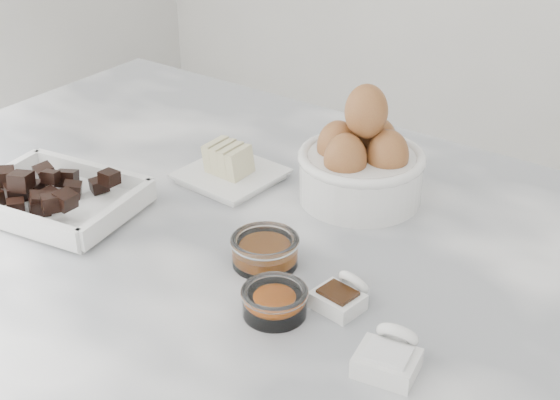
{
  "coord_description": "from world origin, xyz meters",
  "views": [
    {
      "loc": [
        0.52,
        -0.66,
        1.45
      ],
      "look_at": [
        0.02,
        0.03,
        0.98
      ],
      "focal_mm": 50.0,
      "sensor_mm": 36.0,
      "label": 1
    }
  ],
  "objects_px": {
    "vanilla_spoon": "(342,296)",
    "sugar_ramekin": "(360,200)",
    "egg_bowl": "(361,163)",
    "butter_plate": "(230,169)",
    "salt_spoon": "(389,355)",
    "zest_bowl": "(275,300)",
    "honey_bowl": "(265,250)",
    "chocolate_dish": "(57,194)"
  },
  "relations": [
    {
      "from": "sugar_ramekin",
      "to": "zest_bowl",
      "type": "height_order",
      "value": "sugar_ramekin"
    },
    {
      "from": "chocolate_dish",
      "to": "zest_bowl",
      "type": "height_order",
      "value": "chocolate_dish"
    },
    {
      "from": "egg_bowl",
      "to": "vanilla_spoon",
      "type": "distance_m",
      "value": 0.25
    },
    {
      "from": "sugar_ramekin",
      "to": "zest_bowl",
      "type": "distance_m",
      "value": 0.24
    },
    {
      "from": "chocolate_dish",
      "to": "butter_plate",
      "type": "xyz_separation_m",
      "value": [
        0.13,
        0.2,
        -0.0
      ]
    },
    {
      "from": "sugar_ramekin",
      "to": "zest_bowl",
      "type": "relative_size",
      "value": 0.99
    },
    {
      "from": "vanilla_spoon",
      "to": "sugar_ramekin",
      "type": "bearing_deg",
      "value": 115.15
    },
    {
      "from": "honey_bowl",
      "to": "zest_bowl",
      "type": "height_order",
      "value": "honey_bowl"
    },
    {
      "from": "sugar_ramekin",
      "to": "salt_spoon",
      "type": "height_order",
      "value": "salt_spoon"
    },
    {
      "from": "zest_bowl",
      "to": "salt_spoon",
      "type": "relative_size",
      "value": 0.92
    },
    {
      "from": "sugar_ramekin",
      "to": "salt_spoon",
      "type": "distance_m",
      "value": 0.3
    },
    {
      "from": "sugar_ramekin",
      "to": "egg_bowl",
      "type": "xyz_separation_m",
      "value": [
        -0.02,
        0.04,
        0.03
      ]
    },
    {
      "from": "sugar_ramekin",
      "to": "egg_bowl",
      "type": "height_order",
      "value": "egg_bowl"
    },
    {
      "from": "butter_plate",
      "to": "egg_bowl",
      "type": "bearing_deg",
      "value": 19.6
    },
    {
      "from": "sugar_ramekin",
      "to": "zest_bowl",
      "type": "bearing_deg",
      "value": -81.71
    },
    {
      "from": "sugar_ramekin",
      "to": "vanilla_spoon",
      "type": "relative_size",
      "value": 1.06
    },
    {
      "from": "butter_plate",
      "to": "zest_bowl",
      "type": "xyz_separation_m",
      "value": [
        0.23,
        -0.21,
        -0.0
      ]
    },
    {
      "from": "honey_bowl",
      "to": "egg_bowl",
      "type": "bearing_deg",
      "value": 87.6
    },
    {
      "from": "butter_plate",
      "to": "salt_spoon",
      "type": "distance_m",
      "value": 0.43
    },
    {
      "from": "egg_bowl",
      "to": "salt_spoon",
      "type": "height_order",
      "value": "egg_bowl"
    },
    {
      "from": "chocolate_dish",
      "to": "vanilla_spoon",
      "type": "distance_m",
      "value": 0.42
    },
    {
      "from": "sugar_ramekin",
      "to": "honey_bowl",
      "type": "distance_m",
      "value": 0.17
    },
    {
      "from": "sugar_ramekin",
      "to": "honey_bowl",
      "type": "height_order",
      "value": "sugar_ramekin"
    },
    {
      "from": "egg_bowl",
      "to": "sugar_ramekin",
      "type": "bearing_deg",
      "value": -59.67
    },
    {
      "from": "honey_bowl",
      "to": "zest_bowl",
      "type": "bearing_deg",
      "value": -47.14
    },
    {
      "from": "honey_bowl",
      "to": "salt_spoon",
      "type": "bearing_deg",
      "value": -20.06
    },
    {
      "from": "chocolate_dish",
      "to": "vanilla_spoon",
      "type": "relative_size",
      "value": 3.44
    },
    {
      "from": "sugar_ramekin",
      "to": "vanilla_spoon",
      "type": "bearing_deg",
      "value": -64.85
    },
    {
      "from": "butter_plate",
      "to": "vanilla_spoon",
      "type": "distance_m",
      "value": 0.33
    },
    {
      "from": "zest_bowl",
      "to": "salt_spoon",
      "type": "distance_m",
      "value": 0.14
    },
    {
      "from": "salt_spoon",
      "to": "vanilla_spoon",
      "type": "bearing_deg",
      "value": 147.28
    },
    {
      "from": "sugar_ramekin",
      "to": "vanilla_spoon",
      "type": "height_order",
      "value": "sugar_ramekin"
    },
    {
      "from": "honey_bowl",
      "to": "chocolate_dish",
      "type": "bearing_deg",
      "value": -169.17
    },
    {
      "from": "butter_plate",
      "to": "honey_bowl",
      "type": "distance_m",
      "value": 0.22
    },
    {
      "from": "egg_bowl",
      "to": "butter_plate",
      "type": "bearing_deg",
      "value": -160.4
    },
    {
      "from": "salt_spoon",
      "to": "butter_plate",
      "type": "bearing_deg",
      "value": 150.03
    },
    {
      "from": "egg_bowl",
      "to": "zest_bowl",
      "type": "distance_m",
      "value": 0.28
    },
    {
      "from": "sugar_ramekin",
      "to": "egg_bowl",
      "type": "bearing_deg",
      "value": 120.33
    },
    {
      "from": "zest_bowl",
      "to": "vanilla_spoon",
      "type": "distance_m",
      "value": 0.07
    },
    {
      "from": "salt_spoon",
      "to": "sugar_ramekin",
      "type": "bearing_deg",
      "value": 126.32
    },
    {
      "from": "egg_bowl",
      "to": "salt_spoon",
      "type": "bearing_deg",
      "value": -54.51
    },
    {
      "from": "egg_bowl",
      "to": "salt_spoon",
      "type": "distance_m",
      "value": 0.34
    }
  ]
}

